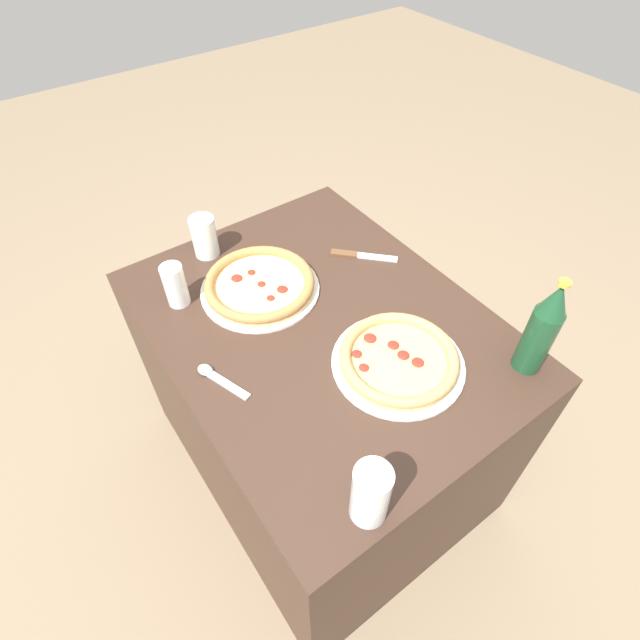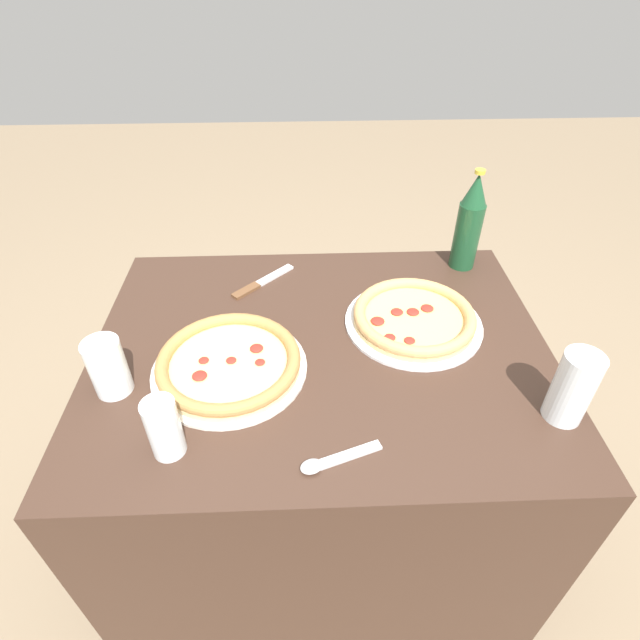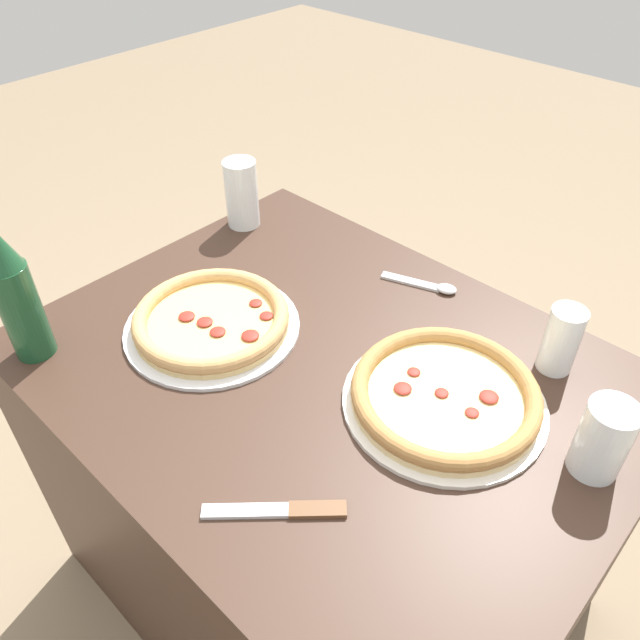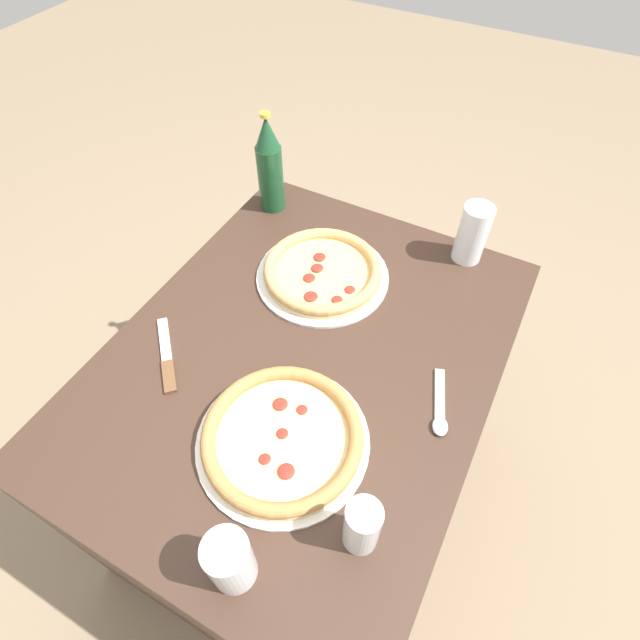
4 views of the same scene
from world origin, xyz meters
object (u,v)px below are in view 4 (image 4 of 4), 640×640
pizza_margherita (323,272)px  glass_iced_tea (472,236)px  glass_cola (230,562)px  glass_water (362,527)px  knife (167,358)px  spoon (440,412)px  pizza_pepperoni (282,437)px  beer_bottle (270,165)px

pizza_margherita → glass_iced_tea: 0.38m
glass_cola → glass_water: bearing=132.2°
pizza_margherita → glass_cola: bearing=15.7°
glass_iced_tea → knife: 0.78m
glass_cola → spoon: glass_cola is taller
glass_cola → glass_water: glass_cola is taller
pizza_margherita → spoon: (0.23, 0.39, -0.01)m
pizza_pepperoni → beer_bottle: size_ratio=1.20×
glass_iced_tea → glass_water: 0.76m
pizza_margherita → glass_cola: 0.69m
pizza_pepperoni → knife: bearing=-98.8°
glass_water → spoon: bearing=172.0°
spoon → pizza_margherita: bearing=-120.3°
glass_water → glass_iced_tea: bearing=-176.0°
pizza_margherita → spoon: 0.45m
pizza_pepperoni → glass_water: (0.09, 0.21, 0.04)m
pizza_pepperoni → glass_iced_tea: size_ratio=2.14×
knife → spoon: spoon is taller
glass_cola → beer_bottle: size_ratio=0.45×
pizza_margherita → glass_iced_tea: (-0.24, 0.29, 0.05)m
glass_water → knife: bearing=-104.8°
glass_cola → pizza_margherita: bearing=-164.3°
pizza_pepperoni → beer_bottle: beer_bottle is taller
pizza_pepperoni → glass_iced_tea: (-0.67, 0.15, 0.05)m
beer_bottle → knife: bearing=7.2°
pizza_margherita → beer_bottle: beer_bottle is taller
pizza_pepperoni → glass_cola: bearing=11.4°
knife → glass_cola: bearing=52.7°
pizza_margherita → glass_water: bearing=33.7°
pizza_pepperoni → glass_cola: (0.23, 0.05, 0.04)m
pizza_margherita → beer_bottle: (-0.18, -0.26, 0.11)m
knife → pizza_margherita: bearing=153.8°
glass_cola → knife: bearing=-127.3°
pizza_margherita → glass_water: glass_water is taller
glass_cola → spoon: bearing=155.4°
knife → spoon: bearing=104.9°
knife → spoon: 0.59m
glass_cola → glass_water: 0.21m
glass_water → glass_cola: bearing=-47.8°
pizza_pepperoni → glass_iced_tea: 0.69m
pizza_pepperoni → spoon: bearing=129.3°
spoon → glass_iced_tea: bearing=-168.6°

